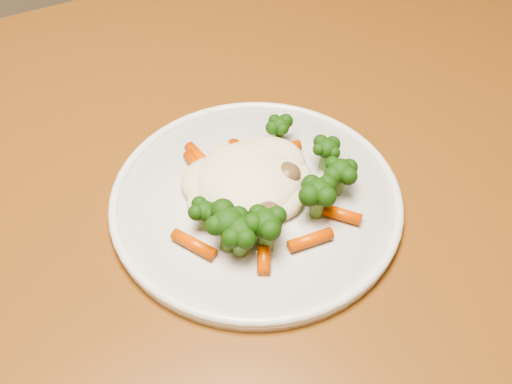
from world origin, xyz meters
TOP-DOWN VIEW (x-y plane):
  - dining_table at (-0.02, 0.08)m, footprint 1.29×0.93m
  - plate at (-0.13, 0.04)m, footprint 0.29×0.29m
  - meal at (-0.13, 0.03)m, footprint 0.20×0.18m

SIDE VIEW (x-z plane):
  - dining_table at x=-0.02m, z-range 0.28..1.03m
  - plate at x=-0.13m, z-range 0.75..0.76m
  - meal at x=-0.13m, z-range 0.76..0.81m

